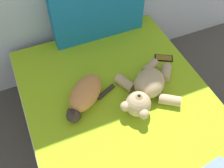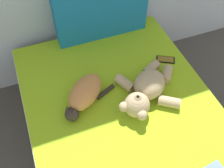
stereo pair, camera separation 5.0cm
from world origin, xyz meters
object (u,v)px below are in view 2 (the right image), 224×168
Objects in this scene: bed at (125,133)px; cell_phone at (165,60)px; patterned_cushion at (101,11)px; teddy_bear at (146,91)px; cat at (84,94)px.

bed is 0.68m from cell_phone.
patterned_cushion is 1.44× the size of teddy_bear.
cell_phone reaches higher than bed.
cat reaches higher than cell_phone.
bed is 2.48× the size of patterned_cushion.
patterned_cushion is at bearing 94.10° from teddy_bear.
patterned_cushion reaches higher than cat.
cat is at bearing 136.99° from bed.
teddy_bear is 0.44m from cell_phone.
teddy_bear is at bearing -17.64° from cat.
bed is 4.68× the size of cat.
bed is at bearing -43.01° from cat.
patterned_cushion is at bearing 81.98° from bed.
patterned_cushion is 0.77m from cat.
patterned_cushion reaches higher than cell_phone.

